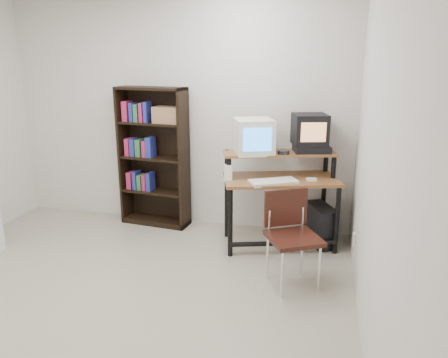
% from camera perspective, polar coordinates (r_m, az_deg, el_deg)
% --- Properties ---
extents(floor, '(4.00, 4.00, 0.01)m').
position_cam_1_polar(floor, '(3.77, -15.88, -15.92)').
color(floor, '#AAA28D').
rests_on(floor, ground).
extents(back_wall, '(4.00, 0.01, 2.60)m').
position_cam_1_polar(back_wall, '(5.09, -6.07, 8.49)').
color(back_wall, silver).
rests_on(back_wall, floor).
extents(right_wall, '(0.01, 4.00, 2.60)m').
position_cam_1_polar(right_wall, '(2.86, 19.51, 1.89)').
color(right_wall, silver).
rests_on(right_wall, floor).
extents(computer_desk, '(1.27, 0.88, 0.98)m').
position_cam_1_polar(computer_desk, '(4.53, 7.34, -0.44)').
color(computer_desk, brown).
rests_on(computer_desk, floor).
extents(crt_monitor, '(0.49, 0.49, 0.36)m').
position_cam_1_polar(crt_monitor, '(4.48, 3.87, 5.57)').
color(crt_monitor, white).
rests_on(crt_monitor, computer_desk).
extents(vcr, '(0.42, 0.35, 0.08)m').
position_cam_1_polar(vcr, '(4.60, 11.35, 3.83)').
color(vcr, black).
rests_on(vcr, computer_desk).
extents(crt_tv, '(0.41, 0.41, 0.32)m').
position_cam_1_polar(crt_tv, '(4.60, 11.13, 6.36)').
color(crt_tv, black).
rests_on(crt_tv, vcr).
extents(cd_spindle, '(0.15, 0.15, 0.05)m').
position_cam_1_polar(cd_spindle, '(4.46, 7.77, 3.42)').
color(cd_spindle, '#26262B').
rests_on(cd_spindle, computer_desk).
extents(keyboard, '(0.51, 0.41, 0.03)m').
position_cam_1_polar(keyboard, '(4.34, 6.48, -0.39)').
color(keyboard, white).
rests_on(keyboard, computer_desk).
extents(mousepad, '(0.26, 0.24, 0.01)m').
position_cam_1_polar(mousepad, '(4.47, 11.39, -0.33)').
color(mousepad, black).
rests_on(mousepad, computer_desk).
extents(mouse, '(0.11, 0.08, 0.03)m').
position_cam_1_polar(mouse, '(4.46, 11.34, -0.11)').
color(mouse, white).
rests_on(mouse, mousepad).
extents(desk_speaker, '(0.10, 0.09, 0.17)m').
position_cam_1_polar(desk_speaker, '(4.38, 0.54, 0.78)').
color(desk_speaker, white).
rests_on(desk_speaker, computer_desk).
extents(pc_tower, '(0.37, 0.49, 0.42)m').
position_cam_1_polar(pc_tower, '(4.77, 12.46, -5.86)').
color(pc_tower, black).
rests_on(pc_tower, floor).
extents(school_chair, '(0.56, 0.56, 0.83)m').
position_cam_1_polar(school_chair, '(3.83, 8.70, -6.36)').
color(school_chair, black).
rests_on(school_chair, floor).
extents(bookshelf, '(0.83, 0.36, 1.61)m').
position_cam_1_polar(bookshelf, '(5.12, -9.08, 3.12)').
color(bookshelf, black).
rests_on(bookshelf, floor).
extents(wall_outlet, '(0.02, 0.08, 0.12)m').
position_cam_1_polar(wall_outlet, '(4.26, 16.61, -7.58)').
color(wall_outlet, beige).
rests_on(wall_outlet, right_wall).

